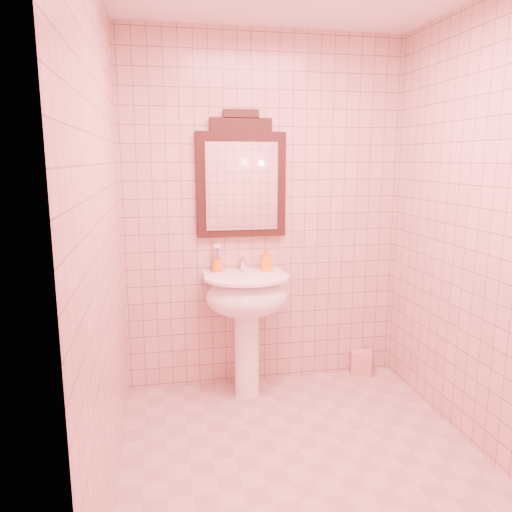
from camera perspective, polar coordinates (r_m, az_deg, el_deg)
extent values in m
plane|color=tan|center=(2.97, 5.82, -22.59)|extent=(2.20, 2.20, 0.00)
cube|color=#CEA18F|center=(3.56, 1.06, 4.75)|extent=(2.00, 0.02, 2.50)
cylinder|color=white|center=(3.53, -1.05, -10.39)|extent=(0.17, 0.17, 0.70)
ellipsoid|color=white|center=(3.39, -1.01, -4.69)|extent=(0.56, 0.46, 0.28)
cube|color=white|center=(3.52, -1.49, -2.17)|extent=(0.56, 0.15, 0.05)
cylinder|color=white|center=(3.36, -1.02, -2.47)|extent=(0.58, 0.58, 0.02)
cylinder|color=white|center=(3.51, -1.50, -0.98)|extent=(0.04, 0.04, 0.09)
cylinder|color=white|center=(3.45, -1.35, -0.60)|extent=(0.02, 0.10, 0.02)
cylinder|color=white|center=(3.40, -1.20, -1.09)|extent=(0.02, 0.02, 0.04)
cube|color=white|center=(3.50, -1.53, -0.07)|extent=(0.02, 0.07, 0.01)
cube|color=black|center=(3.48, -1.68, 8.13)|extent=(0.62, 0.05, 0.72)
cube|color=black|center=(3.49, -1.72, 14.79)|extent=(0.42, 0.05, 0.09)
cube|color=black|center=(3.49, -1.73, 15.93)|extent=(0.24, 0.05, 0.06)
cube|color=white|center=(3.45, -1.60, 7.94)|extent=(0.50, 0.01, 0.60)
cylinder|color=orange|center=(3.49, -4.46, -1.08)|extent=(0.07, 0.07, 0.09)
cylinder|color=silver|center=(3.48, -4.20, -0.43)|extent=(0.01, 0.01, 0.17)
cylinder|color=#338CD8|center=(3.50, -4.33, -0.39)|extent=(0.01, 0.01, 0.17)
cylinder|color=#E5334C|center=(3.50, -4.57, -0.39)|extent=(0.01, 0.01, 0.17)
cylinder|color=#3FBF59|center=(3.49, -4.73, -0.43)|extent=(0.01, 0.01, 0.17)
cylinder|color=#D8CC4C|center=(3.47, -4.71, -0.48)|extent=(0.01, 0.01, 0.17)
cylinder|color=purple|center=(3.47, -4.50, -0.50)|extent=(0.01, 0.01, 0.17)
cylinder|color=#4C4C59|center=(3.47, -4.28, -0.48)|extent=(0.01, 0.01, 0.17)
imported|color=orange|center=(3.51, 1.20, -0.39)|extent=(0.07, 0.08, 0.17)
cube|color=#E28B85|center=(4.02, 11.90, -11.83)|extent=(0.18, 0.14, 0.19)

